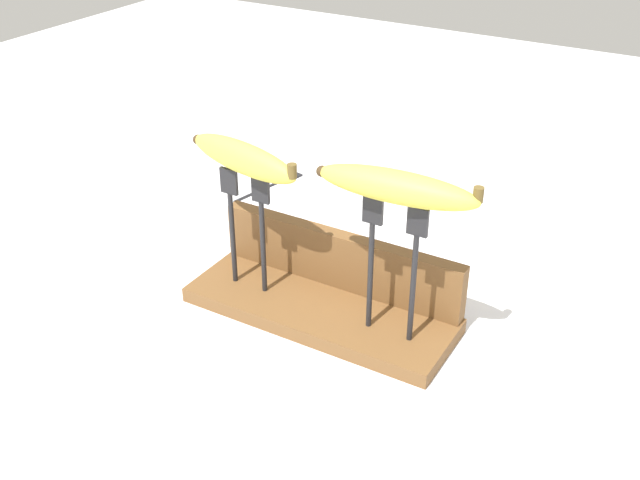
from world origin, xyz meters
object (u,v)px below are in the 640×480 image
at_px(fork_stand_left, 246,220).
at_px(banana_raised_left, 243,158).
at_px(fork_fallen_near, 276,182).
at_px(fork_stand_right, 393,258).
at_px(banana_raised_right, 397,187).

xyz_separation_m(fork_stand_left, banana_raised_left, (-0.00, 0.00, 0.09)).
bearing_deg(fork_fallen_near, fork_stand_right, -40.40).
bearing_deg(fork_stand_right, fork_fallen_near, 139.60).
relative_size(banana_raised_left, banana_raised_right, 0.94).
relative_size(fork_stand_left, fork_stand_right, 0.93).
height_order(banana_raised_left, fork_fallen_near, banana_raised_left).
bearing_deg(fork_fallen_near, banana_raised_left, -62.54).
xyz_separation_m(banana_raised_left, fork_fallen_near, (-0.17, 0.33, -0.21)).
height_order(fork_stand_right, banana_raised_right, banana_raised_right).
distance_m(fork_stand_left, banana_raised_right, 0.24).
distance_m(fork_stand_right, banana_raised_right, 0.10).
height_order(banana_raised_left, banana_raised_right, banana_raised_right).
relative_size(fork_stand_left, banana_raised_left, 0.91).
xyz_separation_m(fork_stand_left, fork_stand_right, (0.22, 0.00, 0.01)).
bearing_deg(banana_raised_left, fork_fallen_near, 117.46).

